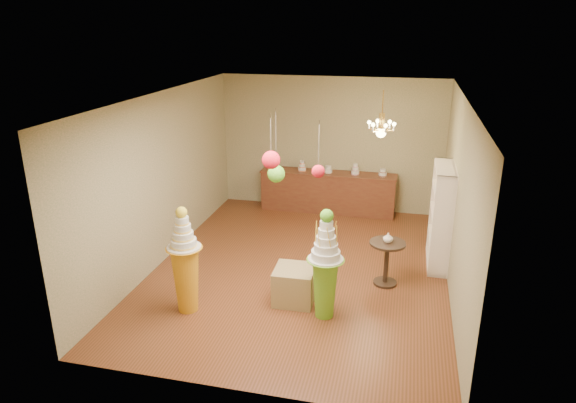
% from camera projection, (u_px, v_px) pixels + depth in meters
% --- Properties ---
extents(floor, '(6.50, 6.50, 0.00)m').
position_uv_depth(floor, '(300.00, 269.00, 9.05)').
color(floor, brown).
rests_on(floor, ground).
extents(ceiling, '(6.50, 6.50, 0.00)m').
position_uv_depth(ceiling, '(302.00, 97.00, 8.04)').
color(ceiling, silver).
rests_on(ceiling, ground).
extents(wall_back, '(5.00, 0.04, 3.00)m').
position_uv_depth(wall_back, '(331.00, 144.00, 11.53)').
color(wall_back, gray).
rests_on(wall_back, ground).
extents(wall_front, '(5.00, 0.04, 3.00)m').
position_uv_depth(wall_front, '(240.00, 278.00, 5.56)').
color(wall_front, gray).
rests_on(wall_front, ground).
extents(wall_left, '(0.04, 6.50, 3.00)m').
position_uv_depth(wall_left, '(163.00, 178.00, 9.08)').
color(wall_left, gray).
rests_on(wall_left, ground).
extents(wall_right, '(0.04, 6.50, 3.00)m').
position_uv_depth(wall_right, '(458.00, 199.00, 8.00)').
color(wall_right, gray).
rests_on(wall_right, ground).
extents(pedestal_green, '(0.54, 0.54, 1.68)m').
position_uv_depth(pedestal_green, '(325.00, 274.00, 7.39)').
color(pedestal_green, '#66A825').
rests_on(pedestal_green, floor).
extents(pedestal_orange, '(0.63, 0.63, 1.66)m').
position_uv_depth(pedestal_orange, '(186.00, 270.00, 7.56)').
color(pedestal_orange, orange).
rests_on(pedestal_orange, floor).
extents(burlap_riser, '(0.63, 0.63, 0.55)m').
position_uv_depth(burlap_riser, '(294.00, 285.00, 7.93)').
color(burlap_riser, '#8F7B4E').
rests_on(burlap_riser, floor).
extents(sideboard, '(3.04, 0.54, 1.16)m').
position_uv_depth(sideboard, '(328.00, 191.00, 11.61)').
color(sideboard, brown).
rests_on(sideboard, floor).
extents(shelving_unit, '(0.33, 1.20, 1.80)m').
position_uv_depth(shelving_unit, '(441.00, 216.00, 8.97)').
color(shelving_unit, white).
rests_on(shelving_unit, floor).
extents(round_table, '(0.65, 0.65, 0.75)m').
position_uv_depth(round_table, '(387.00, 257.00, 8.38)').
color(round_table, black).
rests_on(round_table, floor).
extents(vase, '(0.18, 0.18, 0.16)m').
position_uv_depth(vase, '(388.00, 238.00, 8.26)').
color(vase, white).
rests_on(vase, round_table).
extents(pom_red_left, '(0.25, 0.25, 0.73)m').
position_uv_depth(pom_red_left, '(271.00, 160.00, 6.79)').
color(pom_red_left, '#453F32').
rests_on(pom_red_left, ceiling).
extents(pom_green_mid, '(0.25, 0.25, 1.08)m').
position_uv_depth(pom_green_mid, '(276.00, 174.00, 7.39)').
color(pom_green_mid, '#453F32').
rests_on(pom_green_mid, ceiling).
extents(pom_red_right, '(0.17, 0.17, 0.73)m').
position_uv_depth(pom_red_right, '(318.00, 171.00, 6.42)').
color(pom_red_right, '#453F32').
rests_on(pom_red_right, ceiling).
extents(chandelier, '(0.59, 0.59, 0.85)m').
position_uv_depth(chandelier, '(381.00, 130.00, 9.09)').
color(chandelier, gold).
rests_on(chandelier, ceiling).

